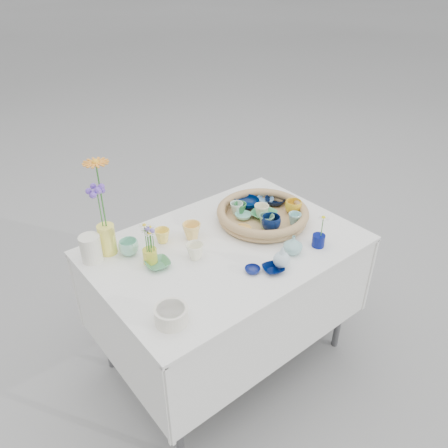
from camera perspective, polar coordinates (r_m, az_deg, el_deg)
ground at (r=2.60m, az=0.29°, el=-16.67°), size 80.00×80.00×0.00m
display_table at (r=2.60m, az=0.29°, el=-16.67°), size 1.26×0.86×0.77m
wicker_tray at (r=2.26m, az=5.05°, el=1.25°), size 0.47×0.47×0.08m
tray_ceramic_0 at (r=2.36m, az=3.01°, el=2.74°), size 0.16×0.16×0.04m
tray_ceramic_1 at (r=2.40m, az=6.63°, el=3.00°), size 0.14×0.14×0.03m
tray_ceramic_2 at (r=2.32m, az=9.04°, el=2.21°), size 0.11×0.11×0.07m
tray_ceramic_3 at (r=2.27m, az=5.22°, el=1.25°), size 0.16×0.16×0.03m
tray_ceramic_4 at (r=2.17m, az=5.59°, el=0.34°), size 0.09×0.09×0.07m
tray_ceramic_5 at (r=2.25m, az=2.52°, el=1.04°), size 0.09×0.09×0.03m
tray_ceramic_6 at (r=2.28m, az=1.65°, el=2.06°), size 0.08×0.08×0.06m
tray_ceramic_7 at (r=2.26m, az=4.91°, el=1.68°), size 0.09×0.09×0.07m
tray_ceramic_8 at (r=2.40m, az=5.41°, el=3.09°), size 0.11×0.11×0.03m
tray_ceramic_9 at (r=2.16m, az=6.16°, el=0.12°), size 0.11×0.11×0.08m
tray_ceramic_10 at (r=2.14m, az=2.48°, el=-0.78°), size 0.11×0.11×0.03m
tray_ceramic_11 at (r=2.22m, az=9.21°, el=0.67°), size 0.07×0.07×0.06m
tray_ceramic_12 at (r=2.29m, az=2.13°, el=2.06°), size 0.07×0.07×0.06m
loose_ceramic_0 at (r=2.11m, az=-8.05°, el=-1.54°), size 0.08×0.08×0.07m
loose_ceramic_1 at (r=2.12m, az=-4.23°, el=-0.93°), size 0.11×0.11×0.08m
loose_ceramic_2 at (r=1.96m, az=-8.64°, el=-5.19°), size 0.12×0.12×0.03m
loose_ceramic_3 at (r=1.98m, az=-3.79°, el=-3.57°), size 0.09×0.09×0.08m
loose_ceramic_4 at (r=1.92m, az=3.74°, el=-6.02°), size 0.08×0.08×0.02m
loose_ceramic_5 at (r=2.05m, az=-12.33°, el=-2.99°), size 0.12×0.12×0.07m
loose_ceramic_6 at (r=1.93m, az=6.44°, el=-5.85°), size 0.12×0.12×0.02m
fluted_bowl at (r=1.68m, az=-6.91°, el=-11.72°), size 0.14×0.14×0.07m
bud_vase_paleblue at (r=1.93m, az=7.58°, el=-4.18°), size 0.10×0.10×0.12m
bud_vase_seafoam at (r=2.03m, az=9.00°, el=-2.68°), size 0.11×0.11×0.09m
bud_vase_cobalt at (r=2.11m, az=12.23°, el=-2.13°), size 0.08×0.08×0.06m
single_daisy at (r=2.07m, az=12.70°, el=-0.36°), size 0.07×0.07×0.12m
tall_vase_yellow at (r=2.06m, az=-15.00°, el=-1.95°), size 0.10×0.10×0.15m
gerbera at (r=1.95m, az=-15.74°, el=3.60°), size 0.14×0.14×0.33m
hydrangea at (r=1.98m, az=-15.89°, el=1.87°), size 0.09×0.09×0.24m
white_pitcher at (r=2.04m, az=-16.99°, el=-3.08°), size 0.14×0.11×0.13m
daisy_cup at (r=1.98m, az=-9.63°, el=-4.12°), size 0.08×0.08×0.07m
daisy_posy at (r=1.92m, az=-9.96°, el=-1.64°), size 0.10×0.10×0.14m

